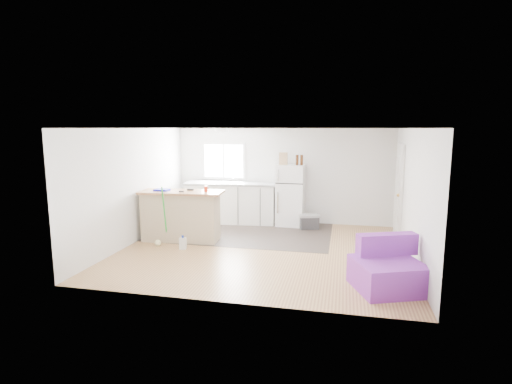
# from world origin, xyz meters

# --- Properties ---
(room) EXTENTS (5.51, 5.01, 2.41)m
(room) POSITION_xyz_m (0.00, 0.00, 1.20)
(room) COLOR #925F3D
(room) RESTS_ON ground
(vinyl_zone) EXTENTS (4.05, 2.50, 0.00)m
(vinyl_zone) POSITION_xyz_m (-0.73, 1.25, 0.00)
(vinyl_zone) COLOR #372E29
(vinyl_zone) RESTS_ON floor
(window) EXTENTS (1.18, 0.06, 0.98)m
(window) POSITION_xyz_m (-1.55, 2.49, 1.55)
(window) COLOR white
(window) RESTS_ON back_wall
(interior_door) EXTENTS (0.11, 0.92, 2.10)m
(interior_door) POSITION_xyz_m (2.72, 1.55, 1.02)
(interior_door) COLOR white
(interior_door) RESTS_ON right_wall
(ceiling_fixture) EXTENTS (0.30, 0.30, 0.07)m
(ceiling_fixture) POSITION_xyz_m (-1.20, 1.20, 2.36)
(ceiling_fixture) COLOR white
(ceiling_fixture) RESTS_ON ceiling
(kitchen_cabinets) EXTENTS (2.37, 0.94, 1.33)m
(kitchen_cabinets) POSITION_xyz_m (-1.27, 2.14, 0.53)
(kitchen_cabinets) COLOR white
(kitchen_cabinets) RESTS_ON floor
(peninsula) EXTENTS (1.80, 0.79, 1.08)m
(peninsula) POSITION_xyz_m (-1.85, 0.30, 0.55)
(peninsula) COLOR #C3AC8D
(peninsula) RESTS_ON floor
(refrigerator) EXTENTS (0.68, 0.65, 1.51)m
(refrigerator) POSITION_xyz_m (0.27, 2.17, 0.76)
(refrigerator) COLOR white
(refrigerator) RESTS_ON floor
(cooler) EXTENTS (0.54, 0.44, 0.36)m
(cooler) POSITION_xyz_m (0.75, 1.90, 0.18)
(cooler) COLOR #2F2F32
(cooler) RESTS_ON floor
(purple_seat) EXTENTS (1.20, 1.19, 0.78)m
(purple_seat) POSITION_xyz_m (2.23, -1.49, 0.28)
(purple_seat) COLOR purple
(purple_seat) RESTS_ON floor
(cleaner_jug) EXTENTS (0.14, 0.10, 0.28)m
(cleaner_jug) POSITION_xyz_m (-1.56, -0.31, 0.12)
(cleaner_jug) COLOR silver
(cleaner_jug) RESTS_ON floor
(mop) EXTENTS (0.23, 0.35, 1.25)m
(mop) POSITION_xyz_m (-2.13, -0.17, 0.23)
(mop) COLOR green
(mop) RESTS_ON floor
(red_cup) EXTENTS (0.09, 0.09, 0.12)m
(red_cup) POSITION_xyz_m (-1.29, 0.34, 1.14)
(red_cup) COLOR red
(red_cup) RESTS_ON peninsula
(blue_tray) EXTENTS (0.31, 0.23, 0.04)m
(blue_tray) POSITION_xyz_m (-2.25, 0.25, 1.10)
(blue_tray) COLOR #1415C4
(blue_tray) RESTS_ON peninsula
(tool_a) EXTENTS (0.14, 0.06, 0.03)m
(tool_a) POSITION_xyz_m (-1.67, 0.44, 1.09)
(tool_a) COLOR black
(tool_a) RESTS_ON peninsula
(tool_b) EXTENTS (0.10, 0.05, 0.03)m
(tool_b) POSITION_xyz_m (-1.77, 0.17, 1.09)
(tool_b) COLOR black
(tool_b) RESTS_ON peninsula
(cardboard_box) EXTENTS (0.20, 0.11, 0.30)m
(cardboard_box) POSITION_xyz_m (0.08, 2.13, 1.66)
(cardboard_box) COLOR tan
(cardboard_box) RESTS_ON refrigerator
(bottle_left) EXTENTS (0.09, 0.09, 0.25)m
(bottle_left) POSITION_xyz_m (0.42, 2.12, 1.64)
(bottle_left) COLOR #3A1D0A
(bottle_left) RESTS_ON refrigerator
(bottle_right) EXTENTS (0.08, 0.08, 0.25)m
(bottle_right) POSITION_xyz_m (0.53, 2.13, 1.64)
(bottle_right) COLOR #3A1D0A
(bottle_right) RESTS_ON refrigerator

